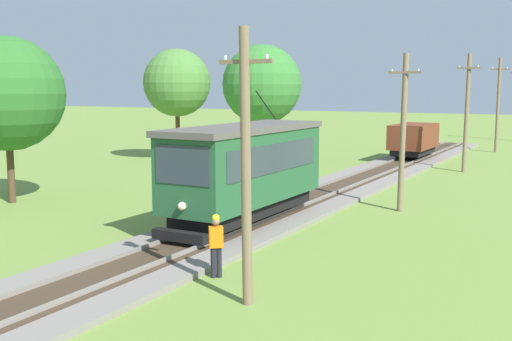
# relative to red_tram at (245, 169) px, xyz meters

# --- Properties ---
(red_tram) EXTENTS (2.60, 8.54, 4.79)m
(red_tram) POSITION_rel_red_tram_xyz_m (0.00, 0.00, 0.00)
(red_tram) COLOR #235633
(red_tram) RESTS_ON rail_right
(freight_car) EXTENTS (2.40, 5.20, 2.31)m
(freight_car) POSITION_rel_red_tram_xyz_m (-0.00, 23.92, -0.64)
(freight_car) COLOR brown
(freight_car) RESTS_ON rail_right
(utility_pole_near_tram) EXTENTS (1.40, 0.39, 6.60)m
(utility_pole_near_tram) POSITION_rel_red_tram_xyz_m (4.30, -7.36, 1.20)
(utility_pole_near_tram) COLOR #7A664C
(utility_pole_near_tram) RESTS_ON ground
(utility_pole_mid) EXTENTS (1.40, 0.50, 6.64)m
(utility_pole_mid) POSITION_rel_red_tram_xyz_m (4.30, 5.80, 1.22)
(utility_pole_mid) COLOR #7A664C
(utility_pole_mid) RESTS_ON ground
(utility_pole_far) EXTENTS (1.40, 0.61, 7.29)m
(utility_pole_far) POSITION_rel_red_tram_xyz_m (4.30, 19.83, 1.55)
(utility_pole_far) COLOR #7A664C
(utility_pole_far) RESTS_ON ground
(utility_pole_distant) EXTENTS (1.40, 0.26, 7.59)m
(utility_pole_distant) POSITION_rel_red_tram_xyz_m (4.30, 33.11, 1.70)
(utility_pole_distant) COLOR #7A664C
(utility_pole_distant) RESTS_ON ground
(track_worker) EXTENTS (0.45, 0.43, 1.78)m
(track_worker) POSITION_rel_red_tram_xyz_m (2.49, -5.89, -1.21)
(track_worker) COLOR black
(track_worker) RESTS_ON ground
(tree_left_near) EXTENTS (5.13, 5.13, 7.50)m
(tree_left_near) POSITION_rel_red_tram_xyz_m (-11.68, -1.10, 2.74)
(tree_left_near) COLOR #4C3823
(tree_left_near) RESTS_ON ground
(tree_right_near) EXTENTS (5.46, 5.46, 8.16)m
(tree_right_near) POSITION_rel_red_tram_xyz_m (-8.92, 17.60, 3.23)
(tree_right_near) COLOR #4C3823
(tree_right_near) RESTS_ON ground
(tree_left_far) EXTENTS (4.84, 4.84, 7.98)m
(tree_left_far) POSITION_rel_red_tram_xyz_m (-15.15, 16.26, 3.36)
(tree_left_far) COLOR #4C3823
(tree_left_far) RESTS_ON ground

